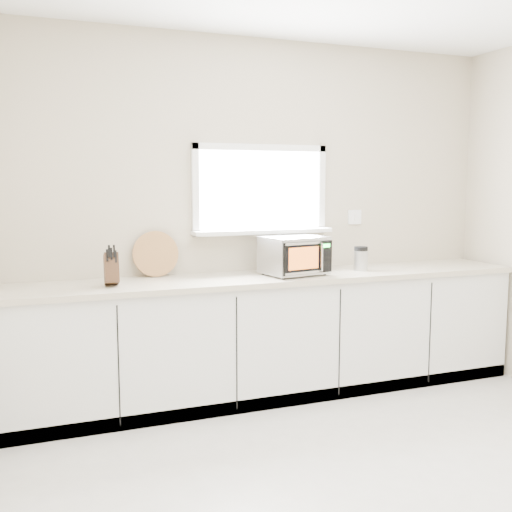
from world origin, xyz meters
name	(u,v)px	position (x,y,z in m)	size (l,w,h in m)	color
ground	(403,504)	(0.00, 0.00, 0.00)	(4.00, 4.00, 0.00)	beige
back_wall	(260,214)	(0.00, 2.00, 1.36)	(4.00, 0.17, 2.70)	#B3A68E
cabinets	(274,337)	(0.00, 1.70, 0.44)	(3.92, 0.60, 0.88)	silver
countertop	(274,278)	(0.00, 1.69, 0.90)	(3.92, 0.64, 0.04)	#BDB49B
microwave	(295,255)	(0.15, 1.65, 1.07)	(0.50, 0.43, 0.29)	black
knife_block	(111,268)	(-1.20, 1.64, 1.04)	(0.10, 0.20, 0.28)	#442818
cutting_board	(156,254)	(-0.84, 1.94, 1.09)	(0.34, 0.34, 0.02)	#A46A3F
coffee_grinder	(361,258)	(0.73, 1.67, 1.02)	(0.14, 0.14, 0.19)	#BBBDC3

